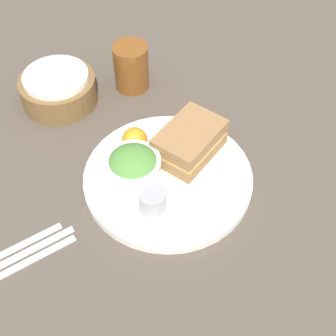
# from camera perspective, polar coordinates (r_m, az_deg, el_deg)

# --- Properties ---
(ground_plane) EXTENTS (4.00, 4.00, 0.00)m
(ground_plane) POSITION_cam_1_polar(r_m,az_deg,el_deg) (0.89, 0.00, -1.58)
(ground_plane) COLOR #4C4238
(plate) EXTENTS (0.32, 0.32, 0.02)m
(plate) POSITION_cam_1_polar(r_m,az_deg,el_deg) (0.88, 0.00, -1.22)
(plate) COLOR white
(plate) RESTS_ON ground_plane
(sandwich) EXTENTS (0.15, 0.11, 0.06)m
(sandwich) POSITION_cam_1_polar(r_m,az_deg,el_deg) (0.89, 2.64, 3.23)
(sandwich) COLOR olive
(sandwich) RESTS_ON plate
(salad_bowl) EXTENTS (0.10, 0.10, 0.06)m
(salad_bowl) POSITION_cam_1_polar(r_m,az_deg,el_deg) (0.85, -4.28, 0.15)
(salad_bowl) COLOR white
(salad_bowl) RESTS_ON plate
(dressing_cup) EXTENTS (0.05, 0.05, 0.04)m
(dressing_cup) POSITION_cam_1_polar(r_m,az_deg,el_deg) (0.81, -1.92, -3.93)
(dressing_cup) COLOR #99999E
(dressing_cup) RESTS_ON plate
(orange_wedge) EXTENTS (0.05, 0.05, 0.05)m
(orange_wedge) POSITION_cam_1_polar(r_m,az_deg,el_deg) (0.90, -4.16, 3.35)
(orange_wedge) COLOR orange
(orange_wedge) RESTS_ON plate
(drink_glass) EXTENTS (0.08, 0.08, 0.10)m
(drink_glass) POSITION_cam_1_polar(r_m,az_deg,el_deg) (1.05, -4.50, 12.20)
(drink_glass) COLOR brown
(drink_glass) RESTS_ON ground_plane
(bread_basket) EXTENTS (0.16, 0.16, 0.07)m
(bread_basket) POSITION_cam_1_polar(r_m,az_deg,el_deg) (1.05, -13.23, 9.41)
(bread_basket) COLOR brown
(bread_basket) RESTS_ON ground_plane
(fork) EXTENTS (0.20, 0.05, 0.01)m
(fork) POSITION_cam_1_polar(r_m,az_deg,el_deg) (0.82, -17.59, -11.26)
(fork) COLOR silver
(fork) RESTS_ON ground_plane
(knife) EXTENTS (0.21, 0.05, 0.01)m
(knife) POSITION_cam_1_polar(r_m,az_deg,el_deg) (0.83, -18.03, -10.32)
(knife) COLOR silver
(knife) RESTS_ON ground_plane
(spoon) EXTENTS (0.18, 0.05, 0.01)m
(spoon) POSITION_cam_1_polar(r_m,az_deg,el_deg) (0.84, -18.47, -9.39)
(spoon) COLOR silver
(spoon) RESTS_ON ground_plane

